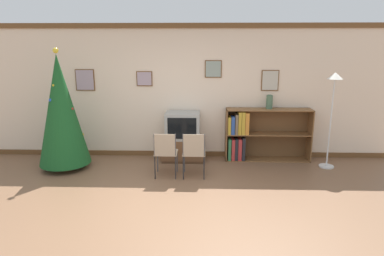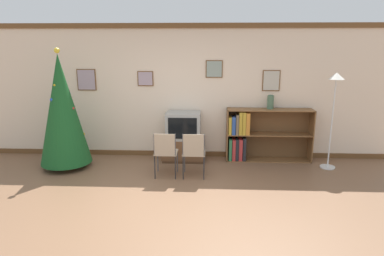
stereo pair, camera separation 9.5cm
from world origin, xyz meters
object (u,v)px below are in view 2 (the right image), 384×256
Objects in this scene: folding_chair_left at (165,152)px; folding_chair_right at (194,152)px; christmas_tree at (62,110)px; standing_lamp at (335,96)px; television at (183,126)px; tv_console at (183,149)px; bookshelf at (253,135)px; vase at (270,102)px.

folding_chair_left is 1.00× the size of folding_chair_right.
christmas_tree is 5.01m from standing_lamp.
tv_console is at bearing 90.00° from television.
folding_chair_left is 0.50m from folding_chair_right.
tv_console is 1.43m from bookshelf.
standing_lamp is (1.39, -0.40, 0.86)m from bookshelf.
christmas_tree is 2.10m from folding_chair_left.
folding_chair_left is at bearing -104.78° from tv_console.
folding_chair_right is 1.54m from bookshelf.
standing_lamp reaches higher than folding_chair_right.
television is at bearing 104.82° from folding_chair_right.
folding_chair_right is 1.95m from vase.
folding_chair_right is 2.77m from standing_lamp.
vase is at bearing 157.48° from standing_lamp.
folding_chair_left is 0.45× the size of standing_lamp.
standing_lamp is at bearing -6.45° from television.
television reaches higher than folding_chair_left.
vase is 0.15× the size of standing_lamp.
bookshelf is (1.15, 1.02, 0.05)m from folding_chair_right.
bookshelf is 1.68m from standing_lamp.
folding_chair_left is at bearing -104.82° from television.
standing_lamp is (2.79, -0.32, 1.16)m from tv_console.
christmas_tree is 3.98m from vase.
vase is at bearing 4.28° from television.
bookshelf reaches higher than folding_chair_right.
tv_console is 1.00m from folding_chair_left.
folding_chair_left is 3.23m from standing_lamp.
bookshelf is (1.40, 0.08, 0.29)m from tv_console.
standing_lamp is (2.79, -0.32, 0.66)m from television.
folding_chair_right is at bearing -138.53° from bookshelf.
standing_lamp is at bearing 11.56° from folding_chair_left.
tv_console is at bearing 173.50° from standing_lamp.
tv_console is 1.26× the size of television.
bookshelf is (3.61, 0.60, -0.59)m from christmas_tree.
christmas_tree is 1.24× the size of standing_lamp.
bookshelf is at bearing -171.78° from vase.
folding_chair_left is (-0.25, -0.94, -0.25)m from television.
christmas_tree reaches higher than television.
folding_chair_right is at bearing -144.09° from vase.
christmas_tree is 3.70m from bookshelf.
bookshelf is (1.65, 1.02, 0.05)m from folding_chair_left.
folding_chair_left is at bearing -148.28° from bookshelf.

